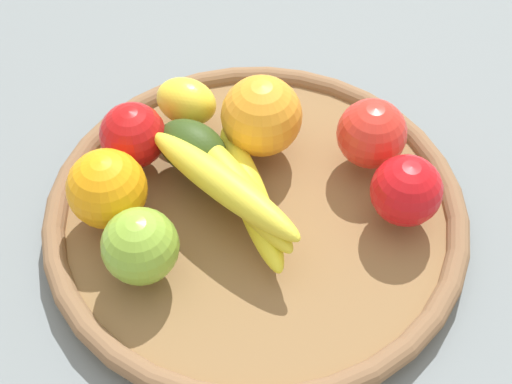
{
  "coord_description": "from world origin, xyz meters",
  "views": [
    {
      "loc": [
        0.46,
        0.03,
        0.61
      ],
      "look_at": [
        0.0,
        0.0,
        0.05
      ],
      "focal_mm": 54.42,
      "sensor_mm": 36.0,
      "label": 1
    }
  ],
  "objects_px": {
    "apple_3": "(372,134)",
    "apple_0": "(406,190)",
    "orange_0": "(107,189)",
    "banana_bunch": "(236,187)",
    "avocado": "(192,148)",
    "orange_1": "(258,116)",
    "apple_2": "(140,246)",
    "lemon_0": "(186,101)",
    "apple_1": "(133,135)"
  },
  "relations": [
    {
      "from": "lemon_0",
      "to": "apple_2",
      "type": "relative_size",
      "value": 0.95
    },
    {
      "from": "apple_3",
      "to": "orange_0",
      "type": "bearing_deg",
      "value": -70.01
    },
    {
      "from": "banana_bunch",
      "to": "avocado",
      "type": "bearing_deg",
      "value": -136.83
    },
    {
      "from": "apple_2",
      "to": "apple_1",
      "type": "bearing_deg",
      "value": -167.6
    },
    {
      "from": "apple_1",
      "to": "banana_bunch",
      "type": "bearing_deg",
      "value": 62.01
    },
    {
      "from": "apple_3",
      "to": "apple_0",
      "type": "distance_m",
      "value": 0.08
    },
    {
      "from": "avocado",
      "to": "apple_0",
      "type": "bearing_deg",
      "value": 77.1
    },
    {
      "from": "avocado",
      "to": "orange_1",
      "type": "relative_size",
      "value": 0.94
    },
    {
      "from": "apple_3",
      "to": "orange_0",
      "type": "xyz_separation_m",
      "value": [
        0.09,
        -0.24,
        0.0
      ]
    },
    {
      "from": "orange_1",
      "to": "lemon_0",
      "type": "bearing_deg",
      "value": -112.81
    },
    {
      "from": "banana_bunch",
      "to": "apple_1",
      "type": "bearing_deg",
      "value": -117.99
    },
    {
      "from": "avocado",
      "to": "apple_0",
      "type": "relative_size",
      "value": 1.13
    },
    {
      "from": "orange_1",
      "to": "apple_2",
      "type": "xyz_separation_m",
      "value": [
        0.16,
        -0.09,
        -0.01
      ]
    },
    {
      "from": "banana_bunch",
      "to": "apple_0",
      "type": "xyz_separation_m",
      "value": [
        -0.0,
        0.16,
        0.0
      ]
    },
    {
      "from": "banana_bunch",
      "to": "apple_0",
      "type": "bearing_deg",
      "value": 91.45
    },
    {
      "from": "apple_3",
      "to": "banana_bunch",
      "type": "height_order",
      "value": "apple_3"
    },
    {
      "from": "orange_0",
      "to": "apple_2",
      "type": "height_order",
      "value": "orange_0"
    },
    {
      "from": "banana_bunch",
      "to": "apple_2",
      "type": "xyz_separation_m",
      "value": [
        0.07,
        -0.08,
        0.0
      ]
    },
    {
      "from": "orange_0",
      "to": "orange_1",
      "type": "xyz_separation_m",
      "value": [
        -0.1,
        0.13,
        0.0
      ]
    },
    {
      "from": "apple_3",
      "to": "orange_1",
      "type": "bearing_deg",
      "value": -95.62
    },
    {
      "from": "apple_0",
      "to": "lemon_0",
      "type": "bearing_deg",
      "value": -117.21
    },
    {
      "from": "orange_0",
      "to": "apple_2",
      "type": "bearing_deg",
      "value": 33.96
    },
    {
      "from": "banana_bunch",
      "to": "orange_0",
      "type": "xyz_separation_m",
      "value": [
        0.02,
        -0.12,
        0.01
      ]
    },
    {
      "from": "apple_1",
      "to": "apple_0",
      "type": "xyz_separation_m",
      "value": [
        0.05,
        0.26,
        0.0
      ]
    },
    {
      "from": "lemon_0",
      "to": "orange_0",
      "type": "relative_size",
      "value": 0.87
    },
    {
      "from": "apple_3",
      "to": "apple_0",
      "type": "bearing_deg",
      "value": 23.48
    },
    {
      "from": "apple_3",
      "to": "apple_0",
      "type": "xyz_separation_m",
      "value": [
        0.07,
        0.03,
        -0.0
      ]
    },
    {
      "from": "avocado",
      "to": "apple_1",
      "type": "distance_m",
      "value": 0.06
    },
    {
      "from": "orange_1",
      "to": "apple_2",
      "type": "distance_m",
      "value": 0.18
    },
    {
      "from": "banana_bunch",
      "to": "apple_1",
      "type": "height_order",
      "value": "apple_1"
    },
    {
      "from": "orange_1",
      "to": "orange_0",
      "type": "bearing_deg",
      "value": -52.95
    },
    {
      "from": "apple_3",
      "to": "apple_2",
      "type": "bearing_deg",
      "value": -53.98
    },
    {
      "from": "apple_0",
      "to": "orange_0",
      "type": "bearing_deg",
      "value": -85.89
    },
    {
      "from": "avocado",
      "to": "apple_2",
      "type": "xyz_separation_m",
      "value": [
        0.13,
        -0.03,
        0.01
      ]
    },
    {
      "from": "banana_bunch",
      "to": "orange_0",
      "type": "height_order",
      "value": "orange_0"
    },
    {
      "from": "banana_bunch",
      "to": "avocado",
      "type": "xyz_separation_m",
      "value": [
        -0.05,
        -0.05,
        -0.0
      ]
    },
    {
      "from": "apple_3",
      "to": "avocado",
      "type": "xyz_separation_m",
      "value": [
        0.02,
        -0.17,
        -0.01
      ]
    },
    {
      "from": "apple_3",
      "to": "apple_2",
      "type": "height_order",
      "value": "same"
    },
    {
      "from": "apple_2",
      "to": "apple_1",
      "type": "distance_m",
      "value": 0.13
    },
    {
      "from": "lemon_0",
      "to": "apple_1",
      "type": "distance_m",
      "value": 0.07
    },
    {
      "from": "lemon_0",
      "to": "apple_2",
      "type": "bearing_deg",
      "value": -4.64
    },
    {
      "from": "orange_0",
      "to": "apple_1",
      "type": "height_order",
      "value": "orange_0"
    },
    {
      "from": "avocado",
      "to": "apple_2",
      "type": "relative_size",
      "value": 1.1
    },
    {
      "from": "apple_2",
      "to": "apple_0",
      "type": "relative_size",
      "value": 1.02
    },
    {
      "from": "orange_0",
      "to": "apple_1",
      "type": "distance_m",
      "value": 0.07
    },
    {
      "from": "apple_2",
      "to": "apple_3",
      "type": "bearing_deg",
      "value": 126.02
    },
    {
      "from": "apple_3",
      "to": "apple_1",
      "type": "relative_size",
      "value": 1.06
    },
    {
      "from": "banana_bunch",
      "to": "apple_2",
      "type": "distance_m",
      "value": 0.11
    },
    {
      "from": "apple_3",
      "to": "orange_1",
      "type": "xyz_separation_m",
      "value": [
        -0.01,
        -0.11,
        0.01
      ]
    },
    {
      "from": "banana_bunch",
      "to": "apple_0",
      "type": "height_order",
      "value": "apple_0"
    }
  ]
}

